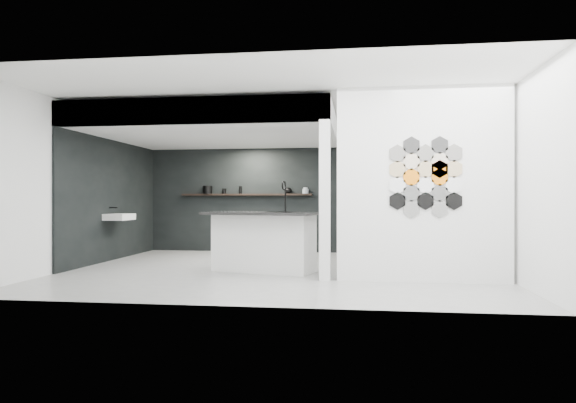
# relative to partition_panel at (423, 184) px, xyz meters

# --- Properties ---
(floor) EXTENTS (7.00, 6.00, 0.01)m
(floor) POSITION_rel_partition_panel_xyz_m (-2.23, 1.00, -1.40)
(floor) COLOR gray
(partition_panel) EXTENTS (2.45, 0.15, 2.80)m
(partition_panel) POSITION_rel_partition_panel_xyz_m (0.00, 0.00, 0.00)
(partition_panel) COLOR silver
(partition_panel) RESTS_ON floor
(bay_clad_back) EXTENTS (4.40, 0.04, 2.35)m
(bay_clad_back) POSITION_rel_partition_panel_xyz_m (-3.52, 3.97, -0.22)
(bay_clad_back) COLOR black
(bay_clad_back) RESTS_ON floor
(bay_clad_left) EXTENTS (0.04, 4.00, 2.35)m
(bay_clad_left) POSITION_rel_partition_panel_xyz_m (-5.70, 2.00, -0.22)
(bay_clad_left) COLOR black
(bay_clad_left) RESTS_ON floor
(bulkhead) EXTENTS (4.40, 4.00, 0.40)m
(bulkhead) POSITION_rel_partition_panel_xyz_m (-3.52, 2.00, 1.15)
(bulkhead) COLOR silver
(bulkhead) RESTS_ON corner_column
(corner_column) EXTENTS (0.16, 0.16, 2.35)m
(corner_column) POSITION_rel_partition_panel_xyz_m (-1.41, 0.00, -0.22)
(corner_column) COLOR silver
(corner_column) RESTS_ON floor
(fascia_beam) EXTENTS (4.40, 0.16, 0.40)m
(fascia_beam) POSITION_rel_partition_panel_xyz_m (-3.52, 0.08, 1.15)
(fascia_beam) COLOR silver
(fascia_beam) RESTS_ON corner_column
(wall_basin) EXTENTS (0.40, 0.60, 0.12)m
(wall_basin) POSITION_rel_partition_panel_xyz_m (-5.46, 1.80, -0.55)
(wall_basin) COLOR silver
(wall_basin) RESTS_ON bay_clad_left
(display_shelf) EXTENTS (3.00, 0.15, 0.04)m
(display_shelf) POSITION_rel_partition_panel_xyz_m (-3.43, 3.87, -0.10)
(display_shelf) COLOR black
(display_shelf) RESTS_ON bay_clad_back
(kitchen_island) EXTENTS (2.00, 1.27, 1.49)m
(kitchen_island) POSITION_rel_partition_panel_xyz_m (-2.46, 0.75, -0.90)
(kitchen_island) COLOR silver
(kitchen_island) RESTS_ON floor
(stockpot) EXTENTS (0.24, 0.24, 0.18)m
(stockpot) POSITION_rel_partition_panel_xyz_m (-4.33, 3.87, 0.01)
(stockpot) COLOR black
(stockpot) RESTS_ON display_shelf
(kettle) EXTENTS (0.21, 0.21, 0.14)m
(kettle) POSITION_rel_partition_panel_xyz_m (-2.46, 3.87, -0.01)
(kettle) COLOR black
(kettle) RESTS_ON display_shelf
(glass_bowl) EXTENTS (0.17, 0.17, 0.10)m
(glass_bowl) POSITION_rel_partition_panel_xyz_m (-2.08, 3.87, -0.03)
(glass_bowl) COLOR gray
(glass_bowl) RESTS_ON display_shelf
(glass_vase) EXTENTS (0.12, 0.12, 0.14)m
(glass_vase) POSITION_rel_partition_panel_xyz_m (-2.08, 3.87, -0.01)
(glass_vase) COLOR gray
(glass_vase) RESTS_ON display_shelf
(bottle_dark) EXTENTS (0.06, 0.06, 0.17)m
(bottle_dark) POSITION_rel_partition_panel_xyz_m (-3.56, 3.87, 0.01)
(bottle_dark) COLOR black
(bottle_dark) RESTS_ON display_shelf
(utensil_cup) EXTENTS (0.12, 0.12, 0.11)m
(utensil_cup) POSITION_rel_partition_panel_xyz_m (-3.94, 3.87, -0.02)
(utensil_cup) COLOR black
(utensil_cup) RESTS_ON display_shelf
(hex_tile_cluster) EXTENTS (1.04, 0.02, 1.16)m
(hex_tile_cluster) POSITION_rel_partition_panel_xyz_m (0.03, -0.09, 0.10)
(hex_tile_cluster) COLOR black
(hex_tile_cluster) RESTS_ON partition_panel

